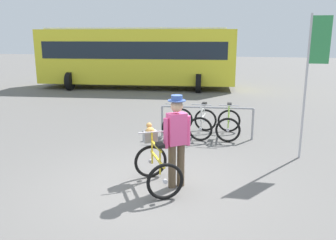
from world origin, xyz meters
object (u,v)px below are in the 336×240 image
racked_bike_white (203,123)px  person_with_featured_bike (177,138)px  banner_flag (314,60)px  racked_bike_teal (178,122)px  racked_bike_lime (228,124)px  featured_bicycle (156,160)px  bus_distant (137,54)px

racked_bike_white → person_with_featured_bike: person_with_featured_bike is taller
racked_bike_white → banner_flag: size_ratio=0.35×
racked_bike_teal → banner_flag: size_ratio=0.36×
racked_bike_lime → person_with_featured_bike: 3.65m
featured_bicycle → bus_distant: (-3.80, 11.97, 1.25)m
racked_bike_white → person_with_featured_bike: size_ratio=0.66×
featured_bicycle → bus_distant: 12.62m
racked_bike_white → racked_bike_lime: 0.70m
racked_bike_white → featured_bicycle: featured_bicycle is taller
banner_flag → person_with_featured_bike: bearing=-141.2°
racked_bike_teal → bus_distant: (-3.63, 8.53, 1.37)m
racked_bike_teal → racked_bike_white: (0.70, 0.05, 0.00)m
racked_bike_teal → banner_flag: 3.92m
racked_bike_teal → featured_bicycle: size_ratio=0.91×
racked_bike_teal → racked_bike_white: 0.70m
racked_bike_white → racked_bike_lime: bearing=3.7°
racked_bike_teal → banner_flag: banner_flag is taller
person_with_featured_bike → bus_distant: bus_distant is taller
racked_bike_lime → racked_bike_white: bearing=-176.3°
bus_distant → banner_flag: size_ratio=3.18×
featured_bicycle → bus_distant: bearing=107.6°
racked_bike_lime → featured_bicycle: 3.73m
person_with_featured_bike → banner_flag: size_ratio=0.54×
featured_bicycle → person_with_featured_bike: 0.61m
racked_bike_teal → featured_bicycle: (0.17, -3.43, 0.12)m
racked_bike_teal → bus_distant: size_ratio=0.11×
person_with_featured_bike → featured_bicycle: bearing=-178.6°
banner_flag → racked_bike_lime: bearing=142.2°
racked_bike_white → person_with_featured_bike: 3.52m
racked_bike_white → bus_distant: size_ratio=0.11×
bus_distant → person_with_featured_bike: bearing=-70.7°
banner_flag → bus_distant: bearing=124.7°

